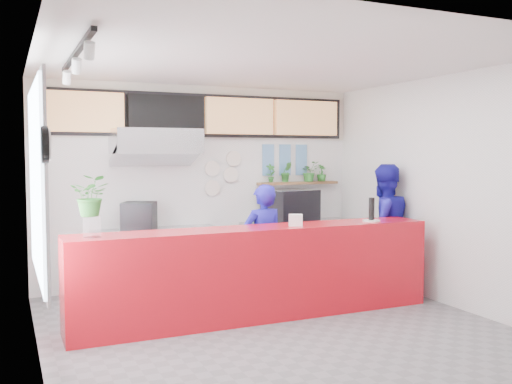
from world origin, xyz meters
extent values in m
plane|color=slate|center=(0.00, 0.00, 0.00)|extent=(5.00, 5.00, 0.00)
plane|color=silver|center=(0.00, 0.00, 3.00)|extent=(5.00, 5.00, 0.00)
plane|color=white|center=(0.00, 2.50, 1.50)|extent=(5.00, 0.00, 5.00)
plane|color=white|center=(-2.50, 0.00, 1.50)|extent=(0.00, 5.00, 5.00)
plane|color=white|center=(2.50, 0.00, 1.50)|extent=(0.00, 5.00, 5.00)
cube|color=red|center=(0.00, 0.40, 0.55)|extent=(4.50, 0.60, 1.10)
cube|color=beige|center=(0.00, 2.49, 2.60)|extent=(5.00, 0.02, 0.80)
cube|color=#B2B5BA|center=(-0.80, 2.20, 0.45)|extent=(1.80, 0.60, 0.90)
cube|color=black|center=(-1.04, 2.20, 1.10)|extent=(0.58, 0.58, 0.40)
cube|color=#B2B5BA|center=(-0.80, 2.15, 2.15)|extent=(1.20, 0.70, 0.35)
cube|color=#B2B5BA|center=(-0.80, 2.15, 1.95)|extent=(1.20, 0.69, 0.31)
cube|color=#B2B5BA|center=(1.50, 2.20, 0.45)|extent=(1.80, 0.60, 0.90)
cube|color=black|center=(1.36, 2.20, 1.15)|extent=(0.90, 0.74, 0.50)
cube|color=silver|center=(1.36, 2.20, 1.38)|extent=(0.78, 0.61, 0.06)
cube|color=brown|center=(1.60, 2.40, 1.50)|extent=(1.40, 0.18, 0.04)
cube|color=tan|center=(-1.75, 2.38, 2.55)|extent=(1.10, 0.10, 0.55)
cube|color=black|center=(-0.59, 2.38, 2.55)|extent=(1.10, 0.10, 0.55)
cube|color=tan|center=(0.57, 2.38, 2.55)|extent=(1.10, 0.10, 0.55)
cube|color=tan|center=(1.73, 2.38, 2.55)|extent=(1.10, 0.10, 0.55)
cube|color=black|center=(0.00, 2.46, 2.55)|extent=(4.80, 0.04, 0.65)
cube|color=silver|center=(-2.47, 0.30, 1.70)|extent=(0.04, 2.20, 1.90)
cube|color=#B2B5BA|center=(-2.45, 0.30, 1.70)|extent=(0.03, 2.30, 2.00)
cylinder|color=black|center=(-2.46, -0.90, 2.05)|extent=(0.05, 0.30, 0.30)
cylinder|color=white|center=(-2.43, -0.90, 2.05)|extent=(0.02, 0.26, 0.26)
cube|color=black|center=(-2.10, 0.00, 2.94)|extent=(0.05, 2.40, 0.04)
cylinder|color=silver|center=(0.15, 2.47, 1.75)|extent=(0.24, 0.03, 0.24)
cylinder|color=silver|center=(0.45, 2.47, 1.65)|extent=(0.24, 0.03, 0.24)
cylinder|color=silver|center=(0.15, 2.47, 1.45)|extent=(0.24, 0.03, 0.24)
cylinder|color=silver|center=(0.50, 2.47, 1.90)|extent=(0.24, 0.03, 0.24)
cube|color=#598CBF|center=(1.10, 2.48, 2.00)|extent=(0.20, 0.02, 0.25)
cube|color=#598CBF|center=(1.40, 2.48, 2.00)|extent=(0.20, 0.02, 0.25)
cube|color=#598CBF|center=(1.70, 2.48, 2.00)|extent=(0.20, 0.02, 0.25)
cube|color=#598CBF|center=(1.10, 2.48, 1.75)|extent=(0.20, 0.02, 0.25)
cube|color=#598CBF|center=(1.40, 2.48, 1.75)|extent=(0.20, 0.02, 0.25)
cube|color=#598CBF|center=(1.70, 2.48, 1.75)|extent=(0.20, 0.02, 0.25)
imported|color=#1A1698|center=(0.29, 0.91, 0.79)|extent=(0.60, 0.42, 1.58)
imported|color=#1A1698|center=(2.22, 0.95, 0.91)|extent=(0.91, 0.72, 1.83)
imported|color=#296E26|center=(1.11, 2.40, 1.67)|extent=(0.16, 0.12, 0.30)
imported|color=#296E26|center=(1.39, 2.40, 1.68)|extent=(0.19, 0.16, 0.32)
imported|color=#296E26|center=(1.80, 2.40, 1.69)|extent=(0.34, 0.31, 0.33)
imported|color=#296E26|center=(2.04, 2.40, 1.66)|extent=(0.19, 0.18, 0.28)
cylinder|color=white|center=(-1.94, 0.36, 1.21)|extent=(0.23, 0.23, 0.23)
imported|color=#296E26|center=(-1.94, 0.36, 1.54)|extent=(0.49, 0.46, 0.44)
cube|color=white|center=(0.46, 0.32, 1.17)|extent=(0.19, 0.16, 0.14)
cylinder|color=white|center=(1.58, 0.34, 1.11)|extent=(0.25, 0.25, 0.02)
cylinder|color=black|center=(1.58, 0.34, 1.26)|extent=(0.08, 0.08, 0.29)
camera|label=1|loc=(-2.76, -5.77, 1.98)|focal=40.00mm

